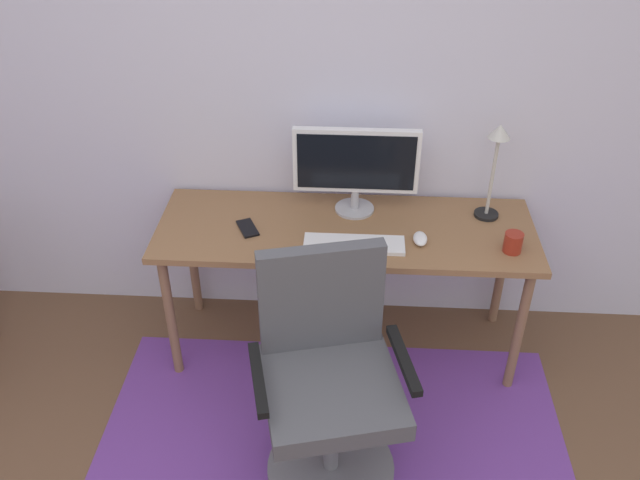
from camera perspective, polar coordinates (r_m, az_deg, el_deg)
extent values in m
cube|color=silver|center=(3.05, -2.29, 14.45)|extent=(6.00, 0.10, 2.60)
cube|color=#6C3A91|center=(2.97, 1.00, -17.55)|extent=(1.99, 1.30, 0.01)
cube|color=#8B613E|center=(2.99, 2.20, 0.84)|extent=(1.68, 0.58, 0.03)
cylinder|color=#865F45|center=(3.13, -12.57, -6.40)|extent=(0.04, 0.04, 0.67)
cylinder|color=#865F45|center=(3.12, 16.54, -7.41)|extent=(0.04, 0.04, 0.67)
cylinder|color=#865F45|center=(3.48, -10.78, -1.45)|extent=(0.04, 0.04, 0.67)
cylinder|color=#865F45|center=(3.46, 15.20, -2.33)|extent=(0.04, 0.04, 0.67)
cylinder|color=#B2B2B7|center=(3.11, 2.94, 2.68)|extent=(0.18, 0.18, 0.01)
cylinder|color=#B2B2B7|center=(3.08, 2.97, 3.51)|extent=(0.04, 0.04, 0.09)
cube|color=white|center=(2.98, 3.08, 6.75)|extent=(0.56, 0.04, 0.30)
cube|color=black|center=(2.96, 3.08, 6.57)|extent=(0.52, 0.00, 0.26)
cube|color=white|center=(2.86, 2.91, -0.35)|extent=(0.43, 0.13, 0.02)
ellipsoid|color=white|center=(2.91, 8.50, 0.12)|extent=(0.06, 0.10, 0.03)
cylinder|color=maroon|center=(2.92, 16.07, -0.21)|extent=(0.08, 0.08, 0.09)
cube|color=black|center=(2.98, -6.17, 1.01)|extent=(0.12, 0.16, 0.01)
cylinder|color=black|center=(3.15, 13.91, 2.13)|extent=(0.11, 0.11, 0.01)
cylinder|color=beige|center=(3.05, 14.42, 5.23)|extent=(0.02, 0.02, 0.38)
cone|color=beige|center=(2.95, 15.03, 8.91)|extent=(0.10, 0.10, 0.06)
cylinder|color=slate|center=(2.89, 0.91, -18.85)|extent=(0.52, 0.52, 0.05)
cylinder|color=slate|center=(2.72, 0.96, -16.04)|extent=(0.06, 0.06, 0.40)
cube|color=#4C4C51|center=(2.54, 1.01, -12.63)|extent=(0.60, 0.60, 0.08)
cube|color=#4C4C51|center=(2.51, 0.11, -4.91)|extent=(0.47, 0.17, 0.45)
cube|color=black|center=(2.43, -5.27, -11.65)|extent=(0.12, 0.35, 0.03)
cube|color=black|center=(2.51, 7.12, -10.02)|extent=(0.12, 0.35, 0.03)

